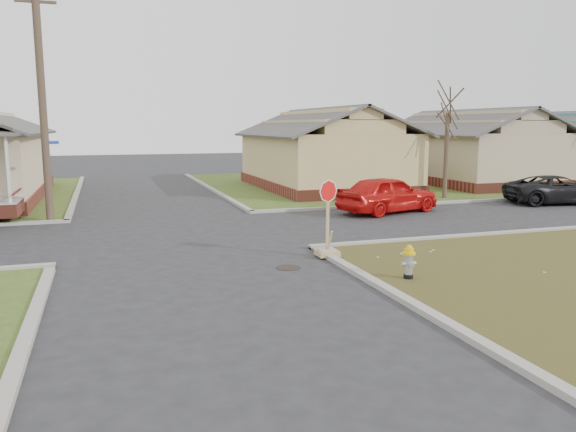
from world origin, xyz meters
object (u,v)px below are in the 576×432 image
object	(u,v)px
stop_sign	(327,239)
red_sedan	(388,194)
utility_pole	(42,97)
fire_hydrant	(409,260)
dark_pickup	(557,190)

from	to	relation	value
stop_sign	red_sedan	xyz separation A→B (m)	(5.49, 6.74, 0.27)
utility_pole	stop_sign	xyz separation A→B (m)	(7.80, -8.63, -4.15)
utility_pole	fire_hydrant	bearing A→B (deg)	-52.59
utility_pole	red_sedan	xyz separation A→B (m)	(13.30, -1.88, -3.88)
red_sedan	fire_hydrant	bearing A→B (deg)	138.89
red_sedan	dark_pickup	size ratio (longest dim) A/B	0.97
red_sedan	stop_sign	bearing A→B (deg)	125.30
utility_pole	dark_pickup	size ratio (longest dim) A/B	1.90
utility_pole	fire_hydrant	xyz separation A→B (m)	(8.73, -11.42, -4.17)
fire_hydrant	red_sedan	xyz separation A→B (m)	(4.57, 9.53, 0.28)
fire_hydrant	stop_sign	world-z (taller)	stop_sign
red_sedan	utility_pole	bearing A→B (deg)	66.41
dark_pickup	stop_sign	bearing A→B (deg)	126.35
utility_pole	dark_pickup	bearing A→B (deg)	-4.93
fire_hydrant	dark_pickup	world-z (taller)	dark_pickup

